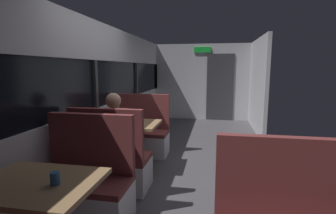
{
  "coord_description": "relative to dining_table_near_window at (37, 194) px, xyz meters",
  "views": [
    {
      "loc": [
        0.4,
        -3.67,
        1.58
      ],
      "look_at": [
        -0.49,
        1.13,
        0.83
      ],
      "focal_mm": 27.12,
      "sensor_mm": 36.0,
      "label": 1
    }
  ],
  "objects": [
    {
      "name": "bench_near_window_facing_entry",
      "position": [
        0.0,
        0.7,
        -0.31
      ],
      "size": [
        0.95,
        0.5,
        1.1
      ],
      "color": "silver",
      "rests_on": "ground_plane"
    },
    {
      "name": "dining_table_mid_window",
      "position": [
        0.0,
        2.09,
        0.0
      ],
      "size": [
        0.9,
        0.7,
        0.74
      ],
      "color": "#9E9EA3",
      "rests_on": "ground_plane"
    },
    {
      "name": "carriage_window_panel_left",
      "position": [
        -0.56,
        2.09,
        0.47
      ],
      "size": [
        0.09,
        8.48,
        2.3
      ],
      "color": "#B2B2B7",
      "rests_on": "ground_plane"
    },
    {
      "name": "seated_passenger",
      "position": [
        0.0,
        1.47,
        -0.1
      ],
      "size": [
        0.47,
        0.55,
        1.26
      ],
      "color": "#26262D",
      "rests_on": "ground_plane"
    },
    {
      "name": "bench_mid_window_facing_entry",
      "position": [
        0.0,
        2.79,
        -0.31
      ],
      "size": [
        0.95,
        0.5,
        1.1
      ],
      "color": "silver",
      "rests_on": "ground_plane"
    },
    {
      "name": "coffee_cup_primary",
      "position": [
        0.03,
        2.18,
        0.15
      ],
      "size": [
        0.07,
        0.07,
        0.09
      ],
      "color": "#26598C",
      "rests_on": "dining_table_mid_window"
    },
    {
      "name": "carriage_end_bulkhead",
      "position": [
        0.95,
        6.28,
        0.5
      ],
      "size": [
        2.9,
        0.11,
        2.3
      ],
      "color": "#B2B2B7",
      "rests_on": "ground_plane"
    },
    {
      "name": "bench_mid_window_facing_end",
      "position": [
        0.0,
        1.39,
        -0.31
      ],
      "size": [
        0.95,
        0.5,
        1.1
      ],
      "color": "silver",
      "rests_on": "ground_plane"
    },
    {
      "name": "carriage_aisle_panel_right",
      "position": [
        2.34,
        5.09,
        0.51
      ],
      "size": [
        0.08,
        2.4,
        2.3
      ],
      "primitive_type": "cube",
      "color": "#B2B2B7",
      "rests_on": "ground_plane"
    },
    {
      "name": "dining_table_near_window",
      "position": [
        0.0,
        0.0,
        0.0
      ],
      "size": [
        0.9,
        0.7,
        0.74
      ],
      "color": "#9E9EA3",
      "rests_on": "ground_plane"
    },
    {
      "name": "ground_plane",
      "position": [
        0.89,
        2.09,
        -0.65
      ],
      "size": [
        3.3,
        9.2,
        0.02
      ],
      "primitive_type": "cube",
      "color": "#423F44"
    },
    {
      "name": "coffee_cup_secondary",
      "position": [
        0.17,
        -0.01,
        0.15
      ],
      "size": [
        0.07,
        0.07,
        0.09
      ],
      "color": "#26598C",
      "rests_on": "dining_table_near_window"
    }
  ]
}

